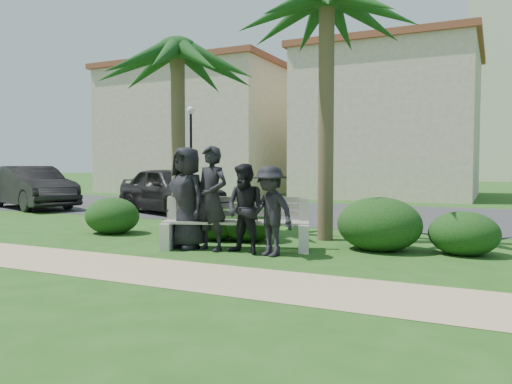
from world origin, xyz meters
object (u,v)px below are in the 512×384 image
at_px(man_a, 187,198).
at_px(car_b, 32,187).
at_px(man_b, 211,198).
at_px(car_a, 171,190).
at_px(street_lamp, 191,136).
at_px(man_d, 270,211).
at_px(palm_left, 178,51).
at_px(man_c, 246,209).
at_px(park_bench, 237,227).

height_order(man_a, car_b, man_a).
height_order(man_b, car_b, man_b).
height_order(man_a, man_b, man_b).
distance_m(car_a, car_b, 5.65).
bearing_deg(street_lamp, car_b, -107.29).
relative_size(man_d, palm_left, 0.30).
height_order(street_lamp, man_c, street_lamp).
bearing_deg(street_lamp, car_a, -61.99).
bearing_deg(man_c, street_lamp, 134.56).
height_order(man_a, man_c, man_a).
bearing_deg(man_b, man_a, -168.24).
height_order(street_lamp, man_d, street_lamp).
bearing_deg(man_b, car_a, 140.71).
relative_size(man_b, man_d, 1.23).
bearing_deg(car_a, palm_left, -118.67).
xyz_separation_m(street_lamp, palm_left, (6.24, -10.09, 1.20)).
distance_m(park_bench, man_b, 0.70).
xyz_separation_m(man_c, man_d, (0.47, -0.02, -0.02)).
bearing_deg(man_a, man_c, 17.68).
distance_m(man_c, man_d, 0.47).
height_order(street_lamp, park_bench, street_lamp).
bearing_deg(man_b, man_d, 6.76).
relative_size(street_lamp, man_a, 2.28).
bearing_deg(car_b, car_a, -64.70).
xyz_separation_m(man_a, car_b, (-9.87, 4.89, -0.18)).
bearing_deg(car_a, park_bench, -111.57).
height_order(park_bench, car_a, car_a).
xyz_separation_m(man_d, car_a, (-5.95, 5.50, -0.01)).
bearing_deg(man_a, car_b, 172.30).
relative_size(man_b, man_c, 1.21).
relative_size(man_a, car_b, 0.41).
xyz_separation_m(man_b, man_c, (0.72, -0.04, -0.16)).
bearing_deg(man_a, street_lamp, 141.47).
bearing_deg(man_a, palm_left, 146.78).
bearing_deg(man_d, park_bench, 176.85).
bearing_deg(man_c, man_b, -175.49).
distance_m(street_lamp, man_c, 15.06).
distance_m(park_bench, man_a, 1.07).
distance_m(man_a, palm_left, 3.96).
relative_size(palm_left, car_b, 1.10).
height_order(man_b, man_c, man_b).
bearing_deg(man_b, man_c, 6.23).
distance_m(man_d, car_a, 8.10).
distance_m(man_c, car_a, 7.75).
bearing_deg(man_a, man_d, 17.41).
xyz_separation_m(street_lamp, man_d, (9.39, -11.96, -2.17)).
bearing_deg(man_b, park_bench, 46.72).
distance_m(park_bench, car_b, 11.70).
bearing_deg(car_b, man_c, -94.38).
bearing_deg(park_bench, man_c, -62.13).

